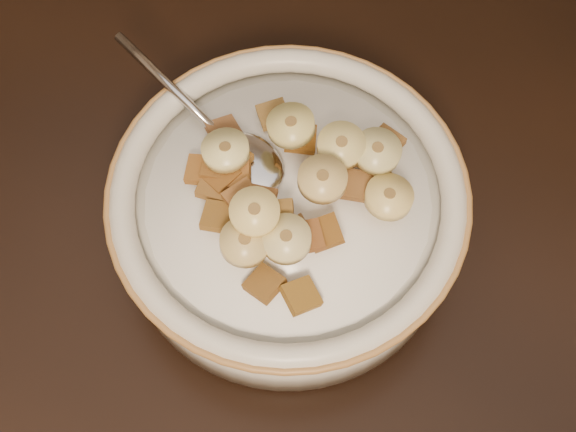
% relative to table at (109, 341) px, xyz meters
% --- Properties ---
extents(table, '(1.41, 0.92, 0.04)m').
position_rel_table_xyz_m(table, '(0.00, 0.00, 0.00)').
color(table, black).
rests_on(table, floor).
extents(cereal_bowl, '(0.23, 0.23, 0.05)m').
position_rel_table_xyz_m(cereal_bowl, '(0.09, 0.11, 0.05)').
color(cereal_bowl, beige).
rests_on(cereal_bowl, table).
extents(milk, '(0.19, 0.19, 0.00)m').
position_rel_table_xyz_m(milk, '(0.09, 0.11, 0.07)').
color(milk, white).
rests_on(milk, cereal_bowl).
extents(spoon, '(0.07, 0.06, 0.01)m').
position_rel_table_xyz_m(spoon, '(0.06, 0.13, 0.08)').
color(spoon, '#B8B9BE').
rests_on(spoon, cereal_bowl).
extents(cereal_square_0, '(0.02, 0.02, 0.01)m').
position_rel_table_xyz_m(cereal_square_0, '(0.14, 0.13, 0.09)').
color(cereal_square_0, brown).
rests_on(cereal_square_0, milk).
extents(cereal_square_1, '(0.03, 0.03, 0.01)m').
position_rel_table_xyz_m(cereal_square_1, '(0.13, 0.09, 0.09)').
color(cereal_square_1, brown).
rests_on(cereal_square_1, milk).
extents(cereal_square_2, '(0.03, 0.03, 0.01)m').
position_rel_table_xyz_m(cereal_square_2, '(0.16, 0.13, 0.08)').
color(cereal_square_2, olive).
rests_on(cereal_square_2, milk).
extents(cereal_square_3, '(0.03, 0.03, 0.01)m').
position_rel_table_xyz_m(cereal_square_3, '(0.05, 0.12, 0.09)').
color(cereal_square_3, olive).
rests_on(cereal_square_3, milk).
extents(cereal_square_4, '(0.02, 0.02, 0.01)m').
position_rel_table_xyz_m(cereal_square_4, '(0.06, 0.08, 0.09)').
color(cereal_square_4, brown).
rests_on(cereal_square_4, milk).
extents(cereal_square_5, '(0.03, 0.03, 0.01)m').
position_rel_table_xyz_m(cereal_square_5, '(0.14, 0.17, 0.08)').
color(cereal_square_5, brown).
rests_on(cereal_square_5, milk).
extents(cereal_square_6, '(0.03, 0.03, 0.01)m').
position_rel_table_xyz_m(cereal_square_6, '(0.13, 0.05, 0.08)').
color(cereal_square_6, brown).
rests_on(cereal_square_6, milk).
extents(cereal_square_7, '(0.02, 0.02, 0.01)m').
position_rel_table_xyz_m(cereal_square_7, '(0.08, 0.09, 0.09)').
color(cereal_square_7, brown).
rests_on(cereal_square_7, milk).
extents(cereal_square_8, '(0.02, 0.02, 0.01)m').
position_rel_table_xyz_m(cereal_square_8, '(0.05, 0.10, 0.09)').
color(cereal_square_8, brown).
rests_on(cereal_square_8, milk).
extents(cereal_square_9, '(0.03, 0.03, 0.01)m').
position_rel_table_xyz_m(cereal_square_9, '(0.12, 0.08, 0.09)').
color(cereal_square_9, brown).
rests_on(cereal_square_9, milk).
extents(cereal_square_10, '(0.03, 0.03, 0.01)m').
position_rel_table_xyz_m(cereal_square_10, '(0.10, 0.05, 0.08)').
color(cereal_square_10, brown).
rests_on(cereal_square_10, milk).
extents(cereal_square_11, '(0.03, 0.03, 0.01)m').
position_rel_table_xyz_m(cereal_square_11, '(0.06, 0.17, 0.08)').
color(cereal_square_11, brown).
rests_on(cereal_square_11, milk).
extents(cereal_square_12, '(0.02, 0.02, 0.01)m').
position_rel_table_xyz_m(cereal_square_12, '(0.04, 0.11, 0.09)').
color(cereal_square_12, '#944D18').
rests_on(cereal_square_12, milk).
extents(cereal_square_13, '(0.03, 0.03, 0.01)m').
position_rel_table_xyz_m(cereal_square_13, '(0.07, 0.09, 0.09)').
color(cereal_square_13, '#966034').
rests_on(cereal_square_13, milk).
extents(cereal_square_14, '(0.02, 0.02, 0.01)m').
position_rel_table_xyz_m(cereal_square_14, '(0.08, 0.07, 0.09)').
color(cereal_square_14, '#8F5C1F').
rests_on(cereal_square_14, milk).
extents(cereal_square_15, '(0.03, 0.03, 0.01)m').
position_rel_table_xyz_m(cereal_square_15, '(0.06, 0.11, 0.09)').
color(cereal_square_15, '#9C621E').
rests_on(cereal_square_15, milk).
extents(cereal_square_16, '(0.02, 0.02, 0.01)m').
position_rel_table_xyz_m(cereal_square_16, '(0.09, 0.15, 0.09)').
color(cereal_square_16, brown).
rests_on(cereal_square_16, milk).
extents(cereal_square_17, '(0.03, 0.03, 0.01)m').
position_rel_table_xyz_m(cereal_square_17, '(0.10, 0.09, 0.10)').
color(cereal_square_17, olive).
rests_on(cereal_square_17, milk).
extents(cereal_square_18, '(0.03, 0.03, 0.01)m').
position_rel_table_xyz_m(cereal_square_18, '(0.05, 0.11, 0.09)').
color(cereal_square_18, brown).
rests_on(cereal_square_18, milk).
extents(cereal_square_19, '(0.03, 0.03, 0.01)m').
position_rel_table_xyz_m(cereal_square_19, '(0.12, 0.15, 0.09)').
color(cereal_square_19, '#995822').
rests_on(cereal_square_19, milk).
extents(cereal_square_20, '(0.03, 0.03, 0.01)m').
position_rel_table_xyz_m(cereal_square_20, '(0.04, 0.14, 0.08)').
color(cereal_square_20, brown).
rests_on(cereal_square_20, milk).
extents(cereal_square_21, '(0.02, 0.02, 0.01)m').
position_rel_table_xyz_m(cereal_square_21, '(0.05, 0.11, 0.09)').
color(cereal_square_21, brown).
rests_on(cereal_square_21, milk).
extents(cereal_square_22, '(0.03, 0.03, 0.01)m').
position_rel_table_xyz_m(cereal_square_22, '(0.11, 0.08, 0.09)').
color(cereal_square_22, brown).
rests_on(cereal_square_22, milk).
extents(banana_slice_0, '(0.04, 0.04, 0.01)m').
position_rel_table_xyz_m(banana_slice_0, '(0.16, 0.12, 0.09)').
color(banana_slice_0, '#FCDF85').
rests_on(banana_slice_0, milk).
extents(banana_slice_1, '(0.04, 0.04, 0.01)m').
position_rel_table_xyz_m(banana_slice_1, '(0.08, 0.06, 0.10)').
color(banana_slice_1, tan).
rests_on(banana_slice_1, milk).
extents(banana_slice_2, '(0.04, 0.04, 0.01)m').
position_rel_table_xyz_m(banana_slice_2, '(0.14, 0.15, 0.10)').
color(banana_slice_2, '#DED683').
rests_on(banana_slice_2, milk).
extents(banana_slice_3, '(0.04, 0.04, 0.01)m').
position_rel_table_xyz_m(banana_slice_3, '(0.11, 0.07, 0.10)').
color(banana_slice_3, '#F4DD92').
rests_on(banana_slice_3, milk).
extents(banana_slice_4, '(0.04, 0.04, 0.01)m').
position_rel_table_xyz_m(banana_slice_4, '(0.12, 0.11, 0.11)').
color(banana_slice_4, '#D9BA74').
rests_on(banana_slice_4, milk).
extents(banana_slice_5, '(0.04, 0.04, 0.01)m').
position_rel_table_xyz_m(banana_slice_5, '(0.08, 0.15, 0.11)').
color(banana_slice_5, '#CDC272').
rests_on(banana_slice_5, milk).
extents(banana_slice_6, '(0.04, 0.04, 0.01)m').
position_rel_table_xyz_m(banana_slice_6, '(0.05, 0.12, 0.10)').
color(banana_slice_6, '#FFF192').
rests_on(banana_slice_6, milk).
extents(banana_slice_7, '(0.04, 0.04, 0.01)m').
position_rel_table_xyz_m(banana_slice_7, '(0.12, 0.14, 0.10)').
color(banana_slice_7, '#EED38C').
rests_on(banana_slice_7, milk).
extents(banana_slice_8, '(0.04, 0.04, 0.01)m').
position_rel_table_xyz_m(banana_slice_8, '(0.08, 0.08, 0.11)').
color(banana_slice_8, '#FFDD87').
rests_on(banana_slice_8, milk).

